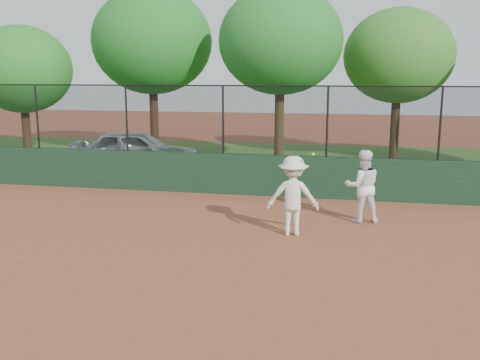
% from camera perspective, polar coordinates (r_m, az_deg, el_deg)
% --- Properties ---
extents(ground, '(80.00, 80.00, 0.00)m').
position_cam_1_polar(ground, '(10.29, -6.97, -8.74)').
color(ground, brown).
rests_on(ground, ground).
extents(back_wall, '(26.00, 0.20, 1.20)m').
position_cam_1_polar(back_wall, '(15.74, -0.01, 0.60)').
color(back_wall, '#1A3921').
rests_on(back_wall, ground).
extents(grass_strip, '(36.00, 12.00, 0.01)m').
position_cam_1_polar(grass_strip, '(21.66, 3.25, 1.91)').
color(grass_strip, '#2B561A').
rests_on(grass_strip, ground).
extents(parked_car, '(4.84, 2.70, 1.56)m').
position_cam_1_polar(parked_car, '(19.62, -11.00, 3.04)').
color(parked_car, silver).
rests_on(parked_car, ground).
extents(player_second, '(0.97, 0.83, 1.75)m').
position_cam_1_polar(player_second, '(13.08, 12.93, -0.65)').
color(player_second, white).
rests_on(player_second, ground).
extents(player_main, '(1.18, 0.75, 1.90)m').
position_cam_1_polar(player_main, '(11.76, 5.67, -1.69)').
color(player_main, '#E6E6C3').
rests_on(player_main, ground).
extents(fence_assembly, '(26.00, 0.06, 2.00)m').
position_cam_1_polar(fence_assembly, '(15.53, -0.12, 6.55)').
color(fence_assembly, black).
rests_on(fence_assembly, back_wall).
extents(tree_0, '(4.21, 3.82, 5.52)m').
position_cam_1_polar(tree_0, '(24.56, -22.25, 10.84)').
color(tree_0, '#432B18').
rests_on(tree_0, ground).
extents(tree_1, '(5.02, 4.56, 7.00)m').
position_cam_1_polar(tree_1, '(23.11, -9.39, 14.35)').
color(tree_1, '#3D2815').
rests_on(tree_1, ground).
extents(tree_2, '(4.62, 4.20, 6.71)m').
position_cam_1_polar(tree_2, '(20.46, 4.33, 14.56)').
color(tree_2, '#4D341B').
rests_on(tree_2, ground).
extents(tree_3, '(4.31, 3.92, 6.08)m').
position_cam_1_polar(tree_3, '(22.51, 16.57, 12.54)').
color(tree_3, '#3A2613').
rests_on(tree_3, ground).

